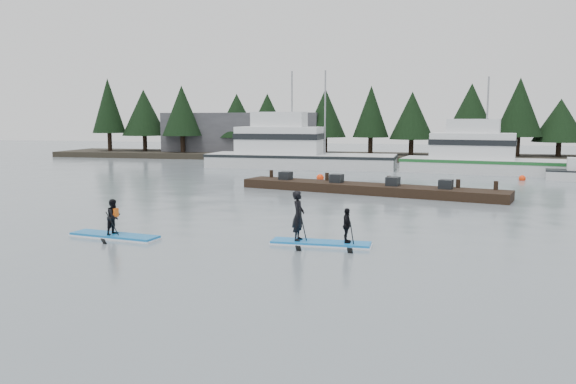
% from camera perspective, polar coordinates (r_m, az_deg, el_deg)
% --- Properties ---
extents(ground, '(160.00, 160.00, 0.00)m').
position_cam_1_polar(ground, '(19.55, -3.98, -5.44)').
color(ground, slate).
rests_on(ground, ground).
extents(far_shore, '(70.00, 8.00, 0.60)m').
position_cam_1_polar(far_shore, '(60.61, 7.70, 3.57)').
color(far_shore, '#2D281E').
rests_on(far_shore, ground).
extents(treeline, '(60.00, 4.00, 8.00)m').
position_cam_1_polar(treeline, '(60.63, 7.70, 3.29)').
color(treeline, black).
rests_on(treeline, ground).
extents(waterfront_building, '(18.00, 6.00, 5.00)m').
position_cam_1_polar(waterfront_building, '(65.25, -4.49, 5.82)').
color(waterfront_building, '#4C4C51').
rests_on(waterfront_building, ground).
extents(fishing_boat_large, '(16.73, 5.03, 9.50)m').
position_cam_1_polar(fishing_boat_large, '(50.27, 0.74, 3.32)').
color(fishing_boat_large, silver).
rests_on(fishing_boat_large, ground).
extents(fishing_boat_medium, '(14.91, 6.51, 8.59)m').
position_cam_1_polar(fishing_boat_medium, '(47.97, 19.72, 2.55)').
color(fishing_boat_medium, silver).
rests_on(fishing_boat_medium, ground).
extents(floating_dock, '(15.91, 6.18, 0.53)m').
position_cam_1_polar(floating_dock, '(33.28, 8.12, 0.33)').
color(floating_dock, black).
rests_on(floating_dock, ground).
extents(buoy_c, '(0.48, 0.48, 0.48)m').
position_cam_1_polar(buoy_c, '(43.14, 22.68, 1.10)').
color(buoy_c, '#FF380C').
rests_on(buoy_c, ground).
extents(buoy_b, '(0.53, 0.53, 0.53)m').
position_cam_1_polar(buoy_b, '(40.29, 3.28, 1.25)').
color(buoy_b, '#FF380C').
rests_on(buoy_b, ground).
extents(paddleboard_solo, '(3.56, 1.37, 1.87)m').
position_cam_1_polar(paddleboard_solo, '(21.65, -17.24, -3.28)').
color(paddleboard_solo, '#1268B0').
rests_on(paddleboard_solo, ground).
extents(paddleboard_duo, '(3.45, 1.12, 2.35)m').
position_cam_1_polar(paddleboard_duo, '(19.53, 2.95, -3.55)').
color(paddleboard_duo, blue).
rests_on(paddleboard_duo, ground).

